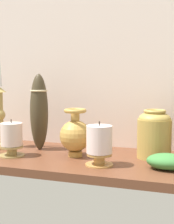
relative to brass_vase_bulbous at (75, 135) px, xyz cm
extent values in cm
cube|color=brown|center=(5.15, 0.48, -8.08)|extent=(100.00, 36.00, 2.40)
cube|color=silver|center=(5.15, 18.98, 25.62)|extent=(120.00, 2.00, 65.00)
cylinder|color=tan|center=(-29.71, 4.49, -5.98)|extent=(9.49, 9.49, 1.80)
cylinder|color=tan|center=(-29.71, 4.49, 3.67)|extent=(2.50, 2.50, 17.50)
sphere|color=tan|center=(-29.71, 4.49, 4.54)|extent=(4.00, 4.00, 4.00)
cylinder|color=#BD9245|center=(0.00, 0.00, -6.08)|extent=(4.37, 4.37, 1.60)
sphere|color=#BD9245|center=(0.00, 0.00, -0.43)|extent=(9.71, 9.71, 9.71)
cylinder|color=#BD9245|center=(0.00, 0.00, 5.90)|extent=(2.72, 2.72, 2.97)
torus|color=#BD9245|center=(0.00, 0.00, 7.39)|extent=(6.97, 6.97, 1.26)
cylinder|color=#AE9146|center=(23.44, 6.38, -0.96)|extent=(10.31, 10.31, 11.85)
ellipsoid|color=#AE9146|center=(23.44, 6.38, 4.97)|extent=(9.79, 9.79, 4.90)
torus|color=#AE9146|center=(23.44, 6.38, 7.42)|extent=(6.69, 6.69, 1.02)
cylinder|color=#BA8948|center=(10.15, -7.30, -5.32)|extent=(3.13, 3.13, 3.13)
cylinder|color=#BA8948|center=(10.15, -7.30, -6.48)|extent=(7.83, 7.83, 0.80)
cylinder|color=#BA8948|center=(10.15, -7.30, -3.75)|extent=(7.04, 7.04, 0.60)
cylinder|color=silver|center=(10.15, -7.30, 0.50)|extent=(7.24, 7.24, 7.69)
cylinder|color=black|center=(10.15, -7.30, 4.94)|extent=(0.30, 0.30, 1.20)
cylinder|color=#9F8750|center=(-18.87, -5.65, -5.40)|extent=(3.14, 3.14, 2.97)
cylinder|color=#9F8750|center=(-18.87, -5.65, -6.48)|extent=(7.85, 7.85, 0.80)
cylinder|color=#9F8750|center=(-18.87, -5.65, -3.91)|extent=(7.06, 7.06, 0.60)
cylinder|color=beige|center=(-18.87, -5.65, -0.01)|extent=(6.74, 6.74, 7.01)
cylinder|color=black|center=(-18.87, -5.65, 4.09)|extent=(0.30, 0.30, 1.20)
ellipsoid|color=#3E3422|center=(-15.08, 5.86, 5.92)|extent=(6.10, 6.10, 25.61)
torus|color=#CCB78C|center=(-15.08, 5.86, 13.09)|extent=(5.79, 5.79, 0.60)
ellipsoid|color=#3B7D3A|center=(28.73, -5.31, -4.73)|extent=(11.39, 7.98, 4.31)
camera|label=1|loc=(37.08, -96.06, 18.26)|focal=54.31mm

